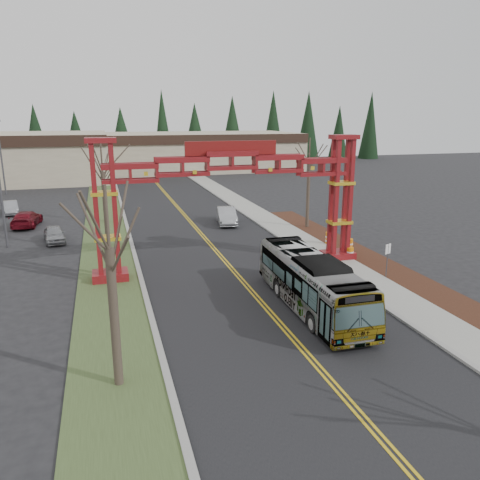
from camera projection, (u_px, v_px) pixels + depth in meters
name	position (u px, v px, depth m)	size (l,w,h in m)	color
ground	(379.00, 437.00, 15.25)	(200.00, 200.00, 0.00)	black
road	(209.00, 243.00, 38.42)	(12.00, 110.00, 0.02)	black
lane_line_left	(208.00, 243.00, 38.39)	(0.12, 100.00, 0.01)	gold
lane_line_right	(211.00, 243.00, 38.45)	(0.12, 100.00, 0.01)	gold
curb_right	(279.00, 237.00, 40.09)	(0.30, 110.00, 0.15)	gray
sidewalk_right	(295.00, 236.00, 40.48)	(2.60, 110.00, 0.14)	gray
landscape_strip	(436.00, 294.00, 27.29)	(2.60, 50.00, 0.12)	#311A10
grass_median	(108.00, 250.00, 36.23)	(4.00, 110.00, 0.08)	#3B4D26
curb_left	(133.00, 248.00, 36.72)	(0.30, 110.00, 0.15)	gray
gateway_arch	(231.00, 182.00, 30.40)	(18.20, 1.60, 8.90)	maroon
retail_building_east	(197.00, 151.00, 91.20)	(38.00, 20.30, 7.00)	tan
conifer_treeline	(140.00, 134.00, 98.94)	(116.10, 5.60, 13.00)	black
transit_bus	(312.00, 282.00, 25.09)	(2.49, 10.63, 2.96)	#9A9DA1
silver_sedan	(227.00, 216.00, 45.14)	(1.70, 4.87, 1.61)	#A5A8AD
parked_car_near_a	(54.00, 234.00, 38.67)	(1.57, 3.89, 1.33)	gray
parked_car_mid_a	(27.00, 219.00, 44.13)	(2.06, 5.08, 1.47)	maroon
parked_car_far_a	(10.00, 208.00, 49.82)	(1.45, 4.15, 1.37)	#929398
bare_tree_median_near	(109.00, 249.00, 16.77)	(3.49, 3.49, 7.83)	#382D26
bare_tree_median_mid	(103.00, 173.00, 34.37)	(3.15, 3.15, 8.22)	#382D26
bare_tree_median_far	(102.00, 173.00, 44.83)	(2.96, 2.96, 6.84)	#382D26
bare_tree_right_far	(309.00, 161.00, 42.18)	(3.09, 3.09, 8.26)	#382D26
light_pole_far	(1.00, 152.00, 60.84)	(0.84, 0.42, 9.67)	#3F3F44
street_sign	(388.00, 254.00, 29.57)	(0.50, 0.25, 2.32)	#3F3F44
barrel_south	(350.00, 254.00, 33.76)	(0.53, 0.53, 0.98)	orange
barrel_mid	(349.00, 246.00, 35.74)	(0.58, 0.58, 1.07)	orange
barrel_north	(329.00, 239.00, 37.73)	(0.59, 0.59, 1.08)	orange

